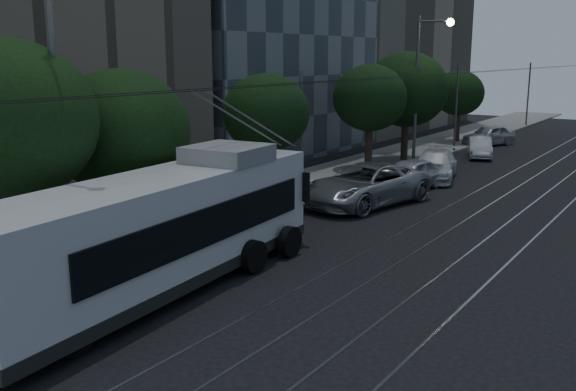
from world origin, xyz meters
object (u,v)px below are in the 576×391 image
at_px(trolleybus, 163,230).
at_px(car_white_c, 480,148).
at_px(car_white_b, 435,165).
at_px(streetlamp_near, 65,89).
at_px(car_white_a, 410,174).
at_px(streetlamp_far, 423,76).
at_px(car_white_d, 489,135).
at_px(pickup_silver, 366,185).

distance_m(trolleybus, car_white_c, 29.55).
bearing_deg(car_white_b, streetlamp_near, -111.91).
xyz_separation_m(car_white_a, car_white_c, (-0.31, 12.40, -0.12)).
distance_m(car_white_a, streetlamp_far, 8.21).
height_order(car_white_b, car_white_d, car_white_b).
bearing_deg(pickup_silver, streetlamp_near, -86.59).
bearing_deg(streetlamp_far, streetlamp_near, -90.75).
bearing_deg(trolleybus, streetlamp_near, -155.10).
height_order(streetlamp_near, streetlamp_far, streetlamp_near).
bearing_deg(car_white_c, streetlamp_far, -127.26).
distance_m(car_white_c, streetlamp_far, 7.85).
bearing_deg(streetlamp_near, trolleybus, 29.64).
xyz_separation_m(car_white_b, car_white_d, (-1.60, 15.26, -0.02)).
bearing_deg(pickup_silver, streetlamp_far, 111.39).
height_order(car_white_b, car_white_c, car_white_b).
bearing_deg(streetlamp_near, car_white_c, 86.07).
height_order(car_white_c, car_white_d, car_white_d).
bearing_deg(car_white_c, car_white_d, 81.01).
bearing_deg(car_white_b, streetlamp_far, 109.25).
bearing_deg(car_white_a, trolleybus, -81.98).
relative_size(trolleybus, pickup_silver, 1.95).
xyz_separation_m(pickup_silver, car_white_d, (-1.28, 22.89, -0.16)).
bearing_deg(car_white_b, car_white_d, 80.43).
relative_size(car_white_a, streetlamp_far, 0.51).
xyz_separation_m(car_white_a, streetlamp_far, (-2.10, 6.43, 4.65)).
xyz_separation_m(pickup_silver, car_white_c, (0.00, 16.62, -0.26)).
height_order(trolleybus, car_white_a, trolleybus).
height_order(car_white_d, streetlamp_near, streetlamp_near).
xyz_separation_m(car_white_c, car_white_d, (-1.29, 6.27, 0.10)).
height_order(car_white_b, streetlamp_far, streetlamp_far).
bearing_deg(car_white_a, streetlamp_far, 116.79).
bearing_deg(streetlamp_far, car_white_a, -71.90).
height_order(car_white_a, car_white_d, car_white_a).
bearing_deg(car_white_c, streetlamp_near, -114.51).
bearing_deg(car_white_a, car_white_c, 100.14).
distance_m(car_white_a, car_white_d, 18.73).
relative_size(pickup_silver, car_white_c, 1.66).
distance_m(car_white_c, streetlamp_near, 31.28).
height_order(pickup_silver, car_white_a, pickup_silver).
distance_m(pickup_silver, streetlamp_near, 15.11).
bearing_deg(car_white_a, car_white_b, 98.69).
bearing_deg(trolleybus, streetlamp_far, 89.87).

